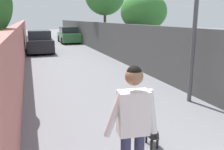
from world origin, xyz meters
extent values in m
plane|color=gray|center=(14.00, 0.00, 0.00)|extent=(80.00, 80.00, 0.00)
cube|color=#CC726B|center=(12.00, 2.67, 1.05)|extent=(48.00, 0.30, 2.11)
cube|color=#4C4C4C|center=(12.00, -2.67, 1.04)|extent=(48.00, 0.30, 2.08)
cylinder|color=brown|center=(13.00, -3.99, 0.97)|extent=(0.26, 0.26, 1.95)
ellipsoid|color=#387A33|center=(13.00, -3.99, 2.73)|extent=(2.59, 2.59, 2.13)
cylinder|color=#473523|center=(19.00, -3.58, 1.60)|extent=(0.20, 0.20, 3.19)
cylinder|color=#4C4C51|center=(6.00, -2.12, 2.06)|extent=(0.12, 0.12, 4.12)
cube|color=white|center=(2.89, 1.07, 1.26)|extent=(0.26, 0.40, 0.56)
cylinder|color=white|center=(2.91, 1.31, 1.26)|extent=(0.12, 0.29, 0.58)
cylinder|color=white|center=(2.86, 0.84, 1.25)|extent=(0.11, 0.18, 0.59)
sphere|color=#9E7051|center=(2.89, 1.07, 1.71)|extent=(0.22, 0.22, 0.22)
sphere|color=black|center=(2.89, 1.07, 1.75)|extent=(0.19, 0.19, 0.19)
ellipsoid|color=black|center=(4.07, 0.14, 0.27)|extent=(0.42, 0.26, 0.22)
sphere|color=black|center=(4.33, 0.11, 0.34)|extent=(0.15, 0.15, 0.15)
cone|color=black|center=(4.33, 0.15, 0.42)|extent=(0.06, 0.06, 0.06)
cone|color=black|center=(4.33, 0.07, 0.42)|extent=(0.06, 0.06, 0.06)
cylinder|color=black|center=(4.21, 0.19, 0.09)|extent=(0.04, 0.04, 0.18)
cylinder|color=black|center=(4.19, 0.07, 0.09)|extent=(0.04, 0.04, 0.18)
cylinder|color=black|center=(3.95, 0.22, 0.09)|extent=(0.04, 0.04, 0.18)
cylinder|color=black|center=(3.94, 0.10, 0.09)|extent=(0.04, 0.04, 0.18)
cylinder|color=black|center=(3.82, 0.17, 0.35)|extent=(0.14, 0.04, 0.13)
cylinder|color=black|center=(3.48, 0.61, 0.73)|extent=(1.20, 0.94, 0.66)
cube|color=black|center=(18.26, 1.52, 0.56)|extent=(4.01, 1.70, 0.80)
cube|color=#262B33|center=(18.26, 1.52, 1.24)|extent=(2.09, 1.50, 0.60)
cylinder|color=black|center=(19.51, 2.31, 0.32)|extent=(0.64, 0.22, 0.64)
cylinder|color=black|center=(19.51, 0.73, 0.32)|extent=(0.64, 0.22, 0.64)
cylinder|color=black|center=(17.02, 2.31, 0.32)|extent=(0.64, 0.22, 0.64)
cylinder|color=black|center=(17.02, 0.73, 0.32)|extent=(0.64, 0.22, 0.64)
cube|color=#336B38|center=(24.48, -1.52, 0.56)|extent=(4.16, 1.70, 0.80)
cube|color=#262B33|center=(24.48, -1.52, 1.24)|extent=(2.16, 1.50, 0.60)
cylinder|color=black|center=(25.77, -0.73, 0.32)|extent=(0.64, 0.22, 0.64)
cylinder|color=black|center=(25.77, -2.31, 0.32)|extent=(0.64, 0.22, 0.64)
cylinder|color=black|center=(23.19, -0.73, 0.32)|extent=(0.64, 0.22, 0.64)
cylinder|color=black|center=(23.19, -2.31, 0.32)|extent=(0.64, 0.22, 0.64)
camera|label=1|loc=(0.35, 2.22, 2.39)|focal=38.70mm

